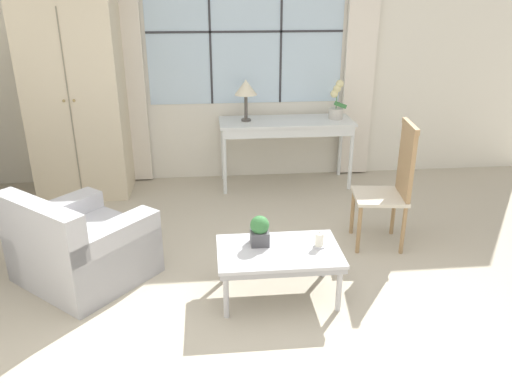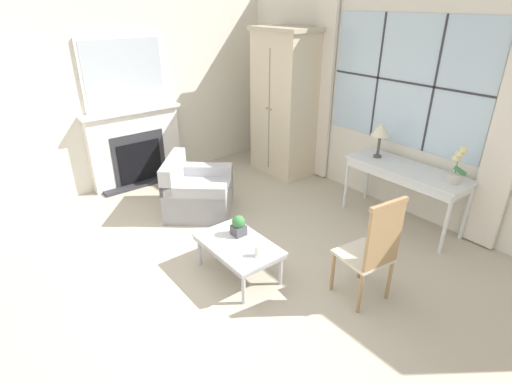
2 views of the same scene
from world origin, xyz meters
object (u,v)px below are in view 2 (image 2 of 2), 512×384
(coffee_table, at_px, (238,247))
(potted_orchid, at_px, (456,168))
(console_table, at_px, (406,174))
(pillar_candle, at_px, (257,252))
(fireplace, at_px, (135,139))
(table_lamp, at_px, (381,130))
(potted_plant_small, at_px, (239,225))
(side_chair_wooden, at_px, (374,247))
(armoire, at_px, (284,104))
(armchair_upholstered, at_px, (197,193))

(coffee_table, bearing_deg, potted_orchid, 67.11)
(console_table, bearing_deg, pillar_candle, -92.62)
(fireplace, bearing_deg, table_lamp, 36.74)
(potted_plant_small, bearing_deg, fireplace, 178.65)
(fireplace, distance_m, potted_orchid, 4.48)
(side_chair_wooden, height_order, potted_plant_small, side_chair_wooden)
(table_lamp, distance_m, pillar_candle, 2.43)
(armoire, bearing_deg, coffee_table, -50.78)
(armchair_upholstered, xyz_separation_m, coffee_table, (1.51, -0.40, 0.08))
(coffee_table, xyz_separation_m, potted_plant_small, (-0.13, 0.10, 0.16))
(table_lamp, relative_size, armchair_upholstered, 0.38)
(console_table, height_order, armchair_upholstered, console_table)
(side_chair_wooden, bearing_deg, fireplace, -172.03)
(console_table, distance_m, potted_orchid, 0.63)
(table_lamp, xyz_separation_m, pillar_candle, (0.35, -2.30, -0.70))
(table_lamp, bearing_deg, side_chair_wooden, -53.84)
(potted_orchid, relative_size, coffee_table, 0.49)
(armoire, height_order, potted_plant_small, armoire)
(armoire, distance_m, coffee_table, 3.05)
(console_table, bearing_deg, table_lamp, 178.70)
(fireplace, bearing_deg, potted_plant_small, -1.35)
(armchair_upholstered, height_order, pillar_candle, armchair_upholstered)
(console_table, height_order, side_chair_wooden, side_chair_wooden)
(table_lamp, relative_size, side_chair_wooden, 0.41)
(armoire, height_order, potted_orchid, armoire)
(fireplace, height_order, potted_plant_small, fireplace)
(armoire, bearing_deg, armchair_upholstered, -79.48)
(console_table, xyz_separation_m, armchair_upholstered, (-1.92, -1.91, -0.43))
(pillar_candle, bearing_deg, potted_orchid, 73.56)
(potted_plant_small, height_order, pillar_candle, potted_plant_small)
(coffee_table, relative_size, pillar_candle, 7.39)
(side_chair_wooden, height_order, coffee_table, side_chair_wooden)
(armchair_upholstered, bearing_deg, coffee_table, -14.88)
(armoire, distance_m, table_lamp, 1.81)
(armoire, bearing_deg, console_table, 0.64)
(fireplace, distance_m, table_lamp, 3.62)
(potted_orchid, distance_m, side_chair_wooden, 1.63)
(armoire, xyz_separation_m, side_chair_wooden, (2.97, -1.55, -0.54))
(console_table, relative_size, coffee_table, 1.68)
(potted_orchid, xyz_separation_m, pillar_candle, (-0.68, -2.31, -0.51))
(console_table, bearing_deg, fireplace, -147.32)
(table_lamp, distance_m, potted_orchid, 1.05)
(potted_orchid, xyz_separation_m, potted_plant_small, (-1.11, -2.23, -0.44))
(table_lamp, distance_m, coffee_table, 2.45)
(pillar_candle, bearing_deg, table_lamp, 98.64)
(console_table, bearing_deg, coffee_table, -99.95)
(armchair_upholstered, bearing_deg, console_table, 44.81)
(fireplace, bearing_deg, armoire, 63.20)
(fireplace, xyz_separation_m, potted_plant_small, (2.80, -0.07, -0.21))
(fireplace, distance_m, pillar_candle, 3.25)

